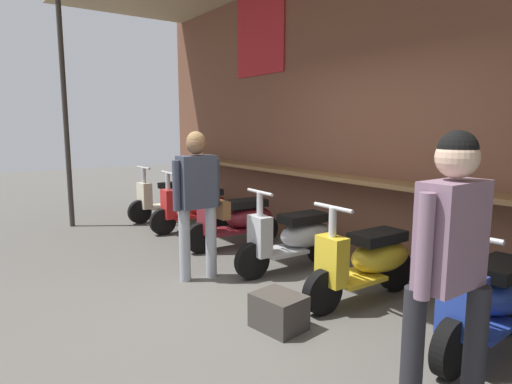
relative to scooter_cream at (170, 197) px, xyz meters
name	(u,v)px	position (x,y,z in m)	size (l,w,h in m)	color
ground_plane	(243,307)	(3.97, -1.08, -0.39)	(29.20, 29.20, 0.00)	#56544F
market_stall_facade	(383,79)	(3.98, 0.76, 1.76)	(10.43, 2.74, 3.88)	brown
scooter_cream	(170,197)	(0.00, 0.00, 0.00)	(0.50, 1.40, 0.97)	beige
scooter_red	(197,206)	(1.05, 0.00, 0.00)	(0.48, 1.40, 0.97)	red
scooter_maroon	(239,219)	(2.25, 0.00, 0.00)	(0.49, 1.40, 0.97)	maroon
scooter_silver	(295,237)	(3.43, 0.00, 0.00)	(0.47, 1.40, 0.97)	#B2B5BA
scooter_yellow	(368,260)	(4.51, 0.00, 0.00)	(0.46, 1.40, 0.97)	gold
scooter_blue	(491,299)	(5.66, 0.00, 0.00)	(0.49, 1.40, 0.97)	#233D9E
shopper_with_handbag	(198,191)	(3.05, -1.03, 0.57)	(0.26, 0.64, 1.60)	#999EA8
shopper_browsing	(451,251)	(5.94, -1.07, 0.62)	(0.30, 0.56, 1.64)	#232328
merchandise_crate	(279,311)	(4.49, -1.07, -0.24)	(0.41, 0.32, 0.29)	#3D3833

